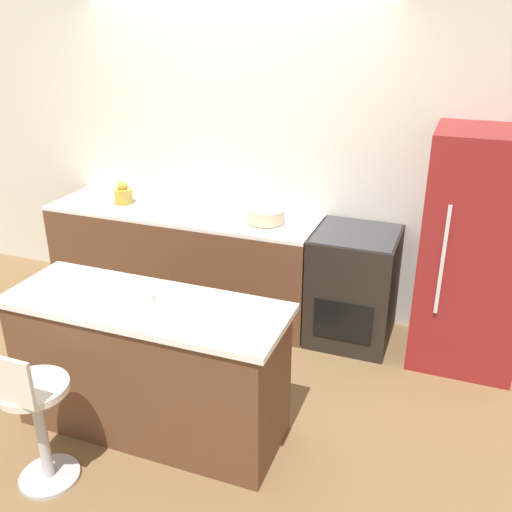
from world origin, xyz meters
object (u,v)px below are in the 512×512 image
oven_range (353,286)px  stool_chair (35,416)px  refrigerator (475,252)px  kettle (123,194)px  mixing_bowl (266,215)px

oven_range → stool_chair: size_ratio=0.99×
stool_chair → oven_range: bearing=59.4°
oven_range → stool_chair: stool_chair is taller
oven_range → refrigerator: 0.93m
stool_chair → kettle: (-0.76, 2.12, 0.52)m
stool_chair → kettle: size_ratio=4.59×
kettle → stool_chair: bearing=-70.2°
refrigerator → kettle: refrigerator is taller
oven_range → kettle: size_ratio=4.54×
kettle → mixing_bowl: kettle is taller
oven_range → kettle: (-2.02, -0.01, 0.52)m
stool_chair → mixing_bowl: 2.24m
kettle → mixing_bowl: size_ratio=0.68×
oven_range → mixing_bowl: mixing_bowl is taller
refrigerator → mixing_bowl: 1.55m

